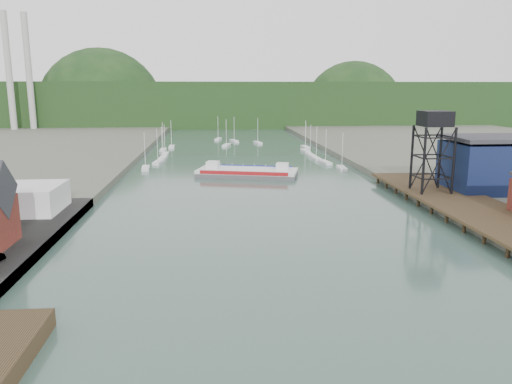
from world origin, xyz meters
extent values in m
plane|color=#304C43|center=(0.00, 0.00, 0.00)|extent=(600.00, 600.00, 0.00)
cube|color=black|center=(37.00, 45.00, 1.90)|extent=(14.00, 70.00, 0.50)
cylinder|color=black|center=(31.00, 45.00, 0.80)|extent=(0.60, 0.60, 2.20)
cylinder|color=black|center=(43.00, 45.00, 0.80)|extent=(0.60, 0.60, 2.20)
cube|color=silver|center=(-44.00, 50.00, 3.85)|extent=(18.00, 12.00, 4.50)
cylinder|color=black|center=(32.00, 55.00, 8.65)|extent=(0.50, 0.50, 13.00)
cylinder|color=black|center=(38.00, 55.00, 8.65)|extent=(0.50, 0.50, 13.00)
cylinder|color=black|center=(32.00, 61.00, 8.65)|extent=(0.50, 0.50, 13.00)
cylinder|color=black|center=(38.00, 61.00, 8.65)|extent=(0.50, 0.50, 13.00)
cube|color=black|center=(35.00, 58.00, 16.65)|extent=(5.50, 5.50, 3.00)
cube|color=#0B0E34|center=(50.00, 60.00, 6.60)|extent=(20.00, 14.00, 10.00)
cube|color=#2D2D33|center=(50.00, 60.00, 12.50)|extent=(20.50, 14.50, 0.80)
cube|color=silver|center=(-27.54, 103.89, 0.35)|extent=(2.67, 7.65, 0.90)
cube|color=silver|center=(-25.28, 115.30, 0.35)|extent=(2.81, 7.67, 0.90)
cube|color=silver|center=(-24.71, 124.17, 0.35)|extent=(2.35, 7.59, 0.90)
cube|color=silver|center=(-24.81, 134.09, 0.35)|extent=(2.01, 7.50, 0.90)
cube|color=silver|center=(-26.64, 146.33, 0.35)|extent=(2.00, 7.50, 0.90)
cube|color=silver|center=(-24.32, 156.17, 0.35)|extent=(2.16, 7.54, 0.90)
cube|color=silver|center=(27.56, 99.03, 0.35)|extent=(2.53, 7.62, 0.90)
cube|color=silver|center=(25.46, 110.51, 0.35)|extent=(2.76, 7.67, 0.90)
cube|color=silver|center=(24.46, 119.29, 0.35)|extent=(2.22, 7.56, 0.90)
cube|color=silver|center=(24.27, 128.28, 0.35)|extent=(2.18, 7.54, 0.90)
cube|color=silver|center=(24.67, 139.38, 0.35)|extent=(2.46, 7.61, 0.90)
cube|color=silver|center=(26.78, 150.99, 0.35)|extent=(2.48, 7.61, 0.90)
cube|color=silver|center=(-3.16, 160.00, 0.35)|extent=(3.78, 7.76, 0.90)
cube|color=silver|center=(10.04, 168.00, 0.35)|extent=(3.31, 7.74, 0.90)
cube|color=silver|center=(0.66, 176.00, 0.35)|extent=(3.76, 7.76, 0.90)
cube|color=silver|center=(-6.11, 184.00, 0.35)|extent=(3.40, 7.74, 0.90)
cylinder|color=#ADACA7|center=(-110.00, 230.00, 30.00)|extent=(3.20, 3.20, 60.00)
cylinder|color=#ADACA7|center=(-102.00, 235.00, 30.00)|extent=(3.20, 3.20, 60.00)
cube|color=black|center=(0.00, 300.00, 12.00)|extent=(500.00, 120.00, 28.00)
sphere|color=black|center=(-80.00, 300.00, 8.00)|extent=(80.00, 80.00, 80.00)
sphere|color=black|center=(90.00, 310.00, 6.00)|extent=(70.00, 70.00, 70.00)
cube|color=#4B4C4E|center=(0.28, 90.72, 0.51)|extent=(27.35, 16.44, 1.02)
cube|color=silver|center=(0.28, 90.72, 1.43)|extent=(27.35, 16.44, 0.82)
cube|color=#9F1217|center=(-1.04, 85.72, 1.64)|extent=(21.81, 5.90, 0.92)
cube|color=navy|center=(1.60, 95.71, 1.64)|extent=(21.81, 5.90, 0.92)
cube|color=silver|center=(-8.63, 93.07, 2.66)|extent=(3.75, 3.75, 2.05)
cube|color=silver|center=(9.18, 88.36, 2.66)|extent=(3.75, 3.75, 2.05)
camera|label=1|loc=(-8.60, -37.13, 22.51)|focal=35.00mm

